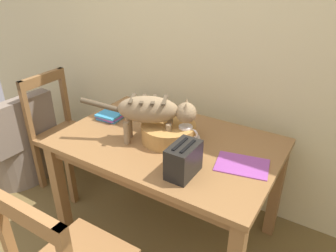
{
  "coord_description": "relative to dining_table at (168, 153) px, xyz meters",
  "views": [
    {
      "loc": [
        0.98,
        -0.18,
        1.74
      ],
      "look_at": [
        0.09,
        1.26,
        0.86
      ],
      "focal_mm": 34.24,
      "sensor_mm": 36.0,
      "label": 1
    }
  ],
  "objects": [
    {
      "name": "wicker_basket",
      "position": [
        -0.0,
        0.01,
        0.14
      ],
      "size": [
        0.33,
        0.33,
        0.1
      ],
      "color": "#B37F3F",
      "rests_on": "dining_table"
    },
    {
      "name": "magazine",
      "position": [
        0.48,
        -0.02,
        0.09
      ],
      "size": [
        0.31,
        0.25,
        0.01
      ],
      "primitive_type": "cube",
      "rotation": [
        0.0,
        0.0,
        0.21
      ],
      "color": "#96459C",
      "rests_on": "dining_table"
    },
    {
      "name": "coffee_mug",
      "position": [
        0.11,
        0.03,
        0.17
      ],
      "size": [
        0.12,
        0.08,
        0.08
      ],
      "color": "white",
      "rests_on": "saucer_bowl"
    },
    {
      "name": "wicker_armchair",
      "position": [
        -1.5,
        -0.12,
        -0.39
      ],
      "size": [
        0.61,
        0.61,
        0.78
      ],
      "rotation": [
        0.0,
        0.0,
        1.54
      ],
      "color": "#7A6A5C",
      "rests_on": "ground_plane"
    },
    {
      "name": "wall_rear",
      "position": [
        -0.09,
        0.62,
        0.59
      ],
      "size": [
        5.19,
        0.11,
        2.5
      ],
      "color": "beige",
      "rests_on": "ground_plane"
    },
    {
      "name": "wooden_chair_near",
      "position": [
        -1.04,
        0.06,
        -0.2
      ],
      "size": [
        0.43,
        0.43,
        0.95
      ],
      "rotation": [
        0.0,
        0.0,
        -1.55
      ],
      "color": "brown",
      "rests_on": "ground_plane"
    },
    {
      "name": "book_stack",
      "position": [
        -0.5,
        0.04,
        0.11
      ],
      "size": [
        0.17,
        0.15,
        0.04
      ],
      "color": "#3C81BE",
      "rests_on": "dining_table"
    },
    {
      "name": "dining_table",
      "position": [
        0.0,
        0.0,
        0.0
      ],
      "size": [
        1.32,
        0.87,
        0.76
      ],
      "color": "olive",
      "rests_on": "ground_plane"
    },
    {
      "name": "cat",
      "position": [
        -0.07,
        -0.05,
        0.29
      ],
      "size": [
        0.63,
        0.35,
        0.29
      ],
      "rotation": [
        0.0,
        0.0,
        -1.12
      ],
      "color": "#897050",
      "rests_on": "dining_table"
    },
    {
      "name": "toaster",
      "position": [
        0.25,
        -0.25,
        0.18
      ],
      "size": [
        0.12,
        0.2,
        0.18
      ],
      "color": "black",
      "rests_on": "dining_table"
    },
    {
      "name": "saucer_bowl",
      "position": [
        0.1,
        0.03,
        0.11
      ],
      "size": [
        0.18,
        0.18,
        0.04
      ],
      "primitive_type": "cylinder",
      "color": "#BDB3B1",
      "rests_on": "dining_table"
    }
  ]
}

